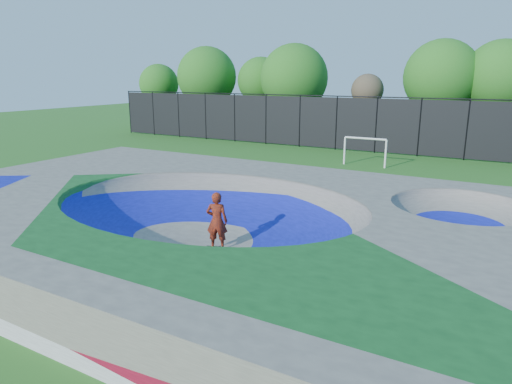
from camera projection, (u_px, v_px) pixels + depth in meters
ground at (208, 241)px, 15.58m from camera, size 120.00×120.00×0.00m
skate_deck at (207, 221)px, 15.39m from camera, size 22.00×14.00×1.50m
skater at (217, 221)px, 14.67m from camera, size 0.81×0.67×1.92m
skateboard at (218, 248)px, 14.90m from camera, size 0.81×0.44×0.05m
soccer_goal at (365, 146)px, 28.19m from camera, size 2.71×0.12×1.78m
fence at (376, 124)px, 32.78m from camera, size 48.09×0.09×4.04m
treeline at (416, 80)px, 35.66m from camera, size 52.72×7.70×8.25m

